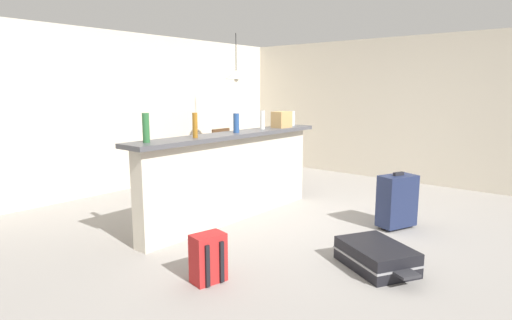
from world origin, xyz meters
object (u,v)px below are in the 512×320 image
at_px(bottle_blue, 236,123).
at_px(grocery_bag, 282,120).
at_px(bottle_clear, 293,118).
at_px(suitcase_flat_black, 376,256).
at_px(bottle_green, 146,128).
at_px(dining_chair_near_partition, 262,159).
at_px(suitcase_upright_navy, 397,201).
at_px(backpack_red, 208,258).
at_px(bottle_white, 262,120).
at_px(dining_chair_far_side, 217,152).
at_px(dining_table, 238,147).
at_px(bottle_amber, 195,125).
at_px(pendant_lamp, 236,75).

bearing_deg(bottle_blue, grocery_bag, -1.11).
height_order(bottle_clear, suitcase_flat_black, bottle_clear).
bearing_deg(bottle_green, dining_chair_near_partition, 13.14).
relative_size(suitcase_upright_navy, backpack_red, 1.60).
distance_m(bottle_white, dining_chair_far_side, 2.11).
bearing_deg(dining_table, bottle_amber, -149.08).
xyz_separation_m(grocery_bag, backpack_red, (-2.36, -0.96, -1.00)).
height_order(bottle_green, grocery_bag, bottle_green).
xyz_separation_m(dining_chair_far_side, backpack_red, (-2.93, -2.78, -0.31)).
height_order(bottle_white, dining_chair_near_partition, bottle_white).
xyz_separation_m(pendant_lamp, suitcase_upright_navy, (-0.47, -2.95, -1.51)).
xyz_separation_m(pendant_lamp, backpack_red, (-2.86, -2.25, -1.64)).
xyz_separation_m(bottle_amber, backpack_red, (-0.77, -0.97, -1.03)).
bearing_deg(bottle_amber, bottle_white, 2.57).
bearing_deg(pendant_lamp, bottle_clear, -98.35).
height_order(bottle_blue, suitcase_flat_black, bottle_blue).
bearing_deg(suitcase_flat_black, dining_table, 62.05).
distance_m(bottle_green, suitcase_upright_navy, 2.95).
bearing_deg(bottle_white, bottle_green, 179.53).
bearing_deg(bottle_white, suitcase_upright_navy, -77.79).
height_order(suitcase_flat_black, suitcase_upright_navy, suitcase_upright_navy).
height_order(grocery_bag, backpack_red, grocery_bag).
height_order(dining_table, dining_chair_far_side, dining_chair_far_side).
bearing_deg(suitcase_upright_navy, dining_chair_near_partition, 80.24).
bearing_deg(suitcase_flat_black, bottle_green, 115.95).
distance_m(bottle_blue, bottle_white, 0.56).
height_order(dining_chair_far_side, backpack_red, dining_chair_far_side).
bearing_deg(bottle_blue, dining_chair_near_partition, 26.47).
bearing_deg(dining_chair_far_side, bottle_blue, -129.35).
xyz_separation_m(dining_chair_far_side, pendant_lamp, (-0.07, -0.54, 1.33)).
xyz_separation_m(bottle_white, backpack_red, (-2.01, -1.02, -1.01)).
bearing_deg(backpack_red, dining_chair_near_partition, 30.53).
relative_size(bottle_clear, grocery_bag, 0.82).
bearing_deg(backpack_red, dining_chair_far_side, 43.51).
relative_size(bottle_blue, dining_chair_near_partition, 0.25).
bearing_deg(pendant_lamp, bottle_amber, -148.44).
bearing_deg(grocery_bag, bottle_amber, 179.90).
xyz_separation_m(bottle_blue, dining_chair_near_partition, (1.34, 0.67, -0.69)).
bearing_deg(dining_chair_far_side, grocery_bag, -107.34).
bearing_deg(suitcase_flat_black, dining_chair_near_partition, 58.45).
distance_m(bottle_clear, dining_chair_near_partition, 0.95).
xyz_separation_m(dining_chair_far_side, suitcase_flat_black, (-1.76, -3.78, -0.41)).
xyz_separation_m(dining_table, dining_chair_near_partition, (-0.09, -0.58, -0.13)).
bearing_deg(suitcase_flat_black, pendant_lamp, 62.47).
bearing_deg(bottle_clear, suitcase_upright_navy, -99.68).
bearing_deg(bottle_clear, bottle_blue, -179.34).
bearing_deg(bottle_green, bottle_clear, -0.96).
xyz_separation_m(bottle_blue, dining_chair_far_side, (1.48, 1.80, -0.69)).
relative_size(dining_chair_far_side, pendant_lamp, 1.20).
height_order(bottle_amber, pendant_lamp, pendant_lamp).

